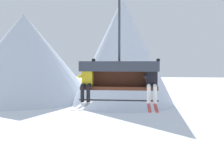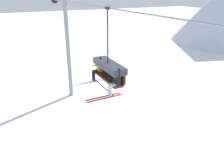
# 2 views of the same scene
# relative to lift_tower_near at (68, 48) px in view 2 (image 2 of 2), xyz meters

# --- Properties ---
(ground_plane) EXTENTS (200.00, 200.00, 0.00)m
(ground_plane) POSITION_rel_lift_tower_near_xyz_m (7.86, 0.02, -4.65)
(ground_plane) COLOR silver
(lift_tower_near) EXTENTS (0.36, 1.88, 8.96)m
(lift_tower_near) POSITION_rel_lift_tower_near_xyz_m (0.00, 0.00, 0.00)
(lift_tower_near) COLOR gray
(lift_tower_near) RESTS_ON ground_plane
(lift_cable) EXTENTS (19.74, 0.05, 0.05)m
(lift_cable) POSITION_rel_lift_tower_near_xyz_m (8.87, -0.78, 4.03)
(lift_cable) COLOR gray
(chairlift_chair) EXTENTS (2.34, 0.74, 3.68)m
(chairlift_chair) POSITION_rel_lift_tower_near_xyz_m (9.81, -0.71, 1.29)
(chairlift_chair) COLOR #512819
(skier_yellow) EXTENTS (0.48, 1.70, 1.34)m
(skier_yellow) POSITION_rel_lift_tower_near_xyz_m (8.85, -0.92, 0.99)
(skier_yellow) COLOR yellow
(skier_black) EXTENTS (0.48, 1.70, 1.34)m
(skier_black) POSITION_rel_lift_tower_near_xyz_m (10.77, -0.92, 0.99)
(skier_black) COLOR black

